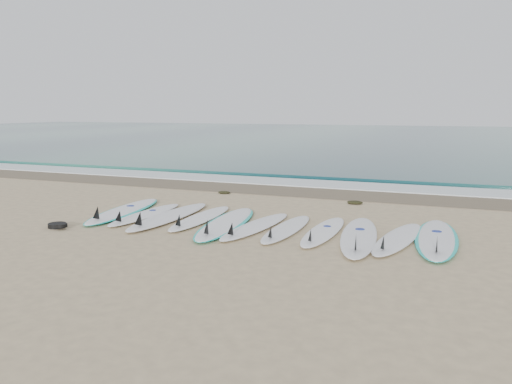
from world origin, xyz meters
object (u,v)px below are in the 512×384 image
(surfboard_0, at_px, (123,211))
(surfboard_10, at_px, (437,238))
(surfboard_5, at_px, (255,226))
(leash_coil, at_px, (58,225))

(surfboard_0, height_order, surfboard_10, surfboard_0)
(surfboard_5, relative_size, surfboard_10, 0.88)
(surfboard_10, distance_m, leash_coil, 6.65)
(surfboard_0, relative_size, leash_coil, 6.34)
(leash_coil, bearing_deg, surfboard_5, 20.04)
(surfboard_10, relative_size, leash_coil, 6.20)
(surfboard_5, distance_m, leash_coil, 3.59)
(surfboard_0, height_order, leash_coil, surfboard_0)
(surfboard_5, xyz_separation_m, surfboard_10, (3.09, 0.30, -0.00))
(surfboard_5, bearing_deg, surfboard_10, 11.86)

